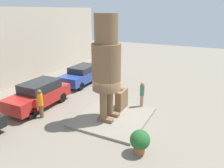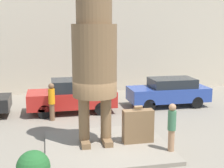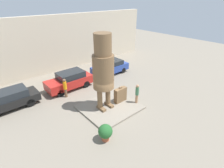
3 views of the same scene
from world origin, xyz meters
name	(u,v)px [view 2 (image 2 of 3)]	position (x,y,z in m)	size (l,w,h in m)	color
ground_plane	(107,148)	(0.00, 0.00, 0.00)	(60.00, 60.00, 0.00)	gray
pedestal	(107,146)	(0.00, 0.00, 0.07)	(4.42, 3.97, 0.14)	gray
building_backdrop	(77,44)	(0.00, 10.37, 3.20)	(28.00, 0.60, 6.40)	beige
statue_figure	(94,50)	(-0.39, 0.25, 3.58)	(1.59, 1.59, 5.89)	brown
giant_suitcase	(138,126)	(1.18, 0.01, 0.77)	(1.13, 0.41, 1.41)	brown
tourist	(172,125)	(2.07, -1.03, 1.07)	(0.29, 0.29, 1.69)	#A87A56
parked_car_red	(73,95)	(-0.78, 5.11, 0.90)	(4.47, 1.83, 1.73)	#B2231E
parked_car_blue	(169,91)	(4.56, 5.30, 0.83)	(4.40, 1.80, 1.57)	#284293
worker_hivis	(52,100)	(-1.88, 3.90, 0.99)	(0.31, 0.31, 1.80)	brown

